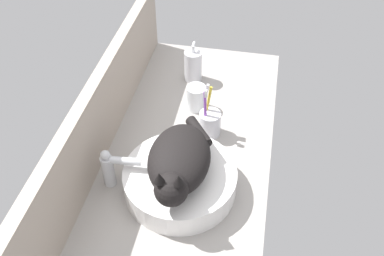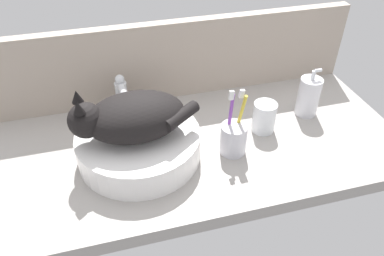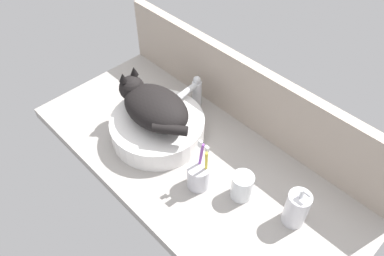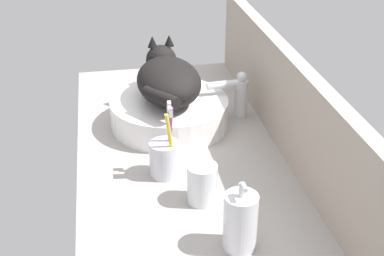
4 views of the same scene
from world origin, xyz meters
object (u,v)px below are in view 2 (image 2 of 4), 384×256
(cat, at_px, (130,117))
(soap_dispenser, at_px, (308,96))
(water_glass, at_px, (264,119))
(toothbrush_cup, at_px, (233,138))
(faucet, at_px, (122,95))
(sink_basin, at_px, (139,145))

(cat, xyz_separation_m, soap_dispenser, (0.54, 0.06, -0.07))
(soap_dispenser, distance_m, water_glass, 0.17)
(soap_dispenser, bearing_deg, toothbrush_cup, -158.79)
(toothbrush_cup, bearing_deg, cat, 170.36)
(cat, height_order, faucet, cat)
(sink_basin, distance_m, faucet, 0.20)
(sink_basin, xyz_separation_m, toothbrush_cup, (0.25, -0.05, 0.01))
(sink_basin, bearing_deg, faucet, 94.91)
(sink_basin, xyz_separation_m, faucet, (-0.02, 0.20, 0.03))
(toothbrush_cup, bearing_deg, soap_dispenser, 21.21)
(soap_dispenser, height_order, toothbrush_cup, toothbrush_cup)
(toothbrush_cup, relative_size, water_glass, 2.07)
(cat, distance_m, toothbrush_cup, 0.28)
(cat, bearing_deg, sink_basin, 5.67)
(sink_basin, relative_size, water_glass, 3.59)
(sink_basin, bearing_deg, toothbrush_cup, -10.47)
(soap_dispenser, relative_size, water_glass, 1.70)
(faucet, relative_size, toothbrush_cup, 0.73)
(cat, bearing_deg, toothbrush_cup, -9.64)
(soap_dispenser, xyz_separation_m, water_glass, (-0.16, -0.04, -0.02))
(water_glass, bearing_deg, soap_dispenser, 15.38)
(cat, distance_m, water_glass, 0.39)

